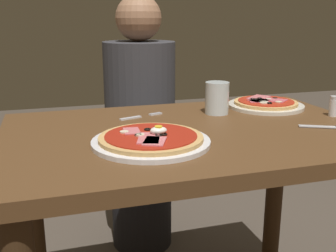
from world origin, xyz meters
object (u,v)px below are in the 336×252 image
object	(u,v)px
water_glass_near	(217,100)
fork	(138,117)
dining_table	(192,174)
pizza_foreground	(151,140)
pizza_across_left	(266,104)
salt_shaker	(334,106)
diner_person	(141,133)

from	to	relation	value
water_glass_near	fork	bearing A→B (deg)	175.52
dining_table	pizza_foreground	xyz separation A→B (m)	(-0.15, -0.11, 0.15)
pizza_foreground	fork	xyz separation A→B (m)	(0.03, 0.29, -0.01)
dining_table	pizza_across_left	distance (m)	0.43
salt_shaker	fork	bearing A→B (deg)	164.89
pizza_foreground	water_glass_near	distance (m)	0.40
pizza_across_left	fork	xyz separation A→B (m)	(-0.48, -0.02, -0.01)
pizza_across_left	pizza_foreground	bearing A→B (deg)	-149.03
water_glass_near	diner_person	xyz separation A→B (m)	(-0.14, 0.53, -0.25)
salt_shaker	diner_person	size ratio (longest dim) A/B	0.06
pizza_across_left	salt_shaker	world-z (taller)	salt_shaker
pizza_across_left	diner_person	bearing A→B (deg)	125.30
water_glass_near	salt_shaker	size ratio (longest dim) A/B	1.60
water_glass_near	diner_person	distance (m)	0.60
fork	salt_shaker	distance (m)	0.64
salt_shaker	dining_table	bearing A→B (deg)	-178.38
pizza_foreground	fork	bearing A→B (deg)	83.89
dining_table	fork	size ratio (longest dim) A/B	7.05
salt_shaker	diner_person	xyz separation A→B (m)	(-0.49, 0.68, -0.24)
dining_table	diner_person	world-z (taller)	diner_person
dining_table	pizza_across_left	bearing A→B (deg)	29.39
fork	pizza_foreground	bearing A→B (deg)	-96.11
fork	salt_shaker	bearing A→B (deg)	-15.11
fork	water_glass_near	bearing A→B (deg)	-4.48
water_glass_near	pizza_foreground	bearing A→B (deg)	-138.25
dining_table	pizza_across_left	world-z (taller)	pizza_across_left
dining_table	water_glass_near	world-z (taller)	water_glass_near
diner_person	pizza_foreground	bearing A→B (deg)	78.78
pizza_foreground	pizza_across_left	size ratio (longest dim) A/B	1.13
pizza_foreground	diner_person	bearing A→B (deg)	78.78
pizza_foreground	water_glass_near	bearing A→B (deg)	41.75
pizza_foreground	water_glass_near	world-z (taller)	water_glass_near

